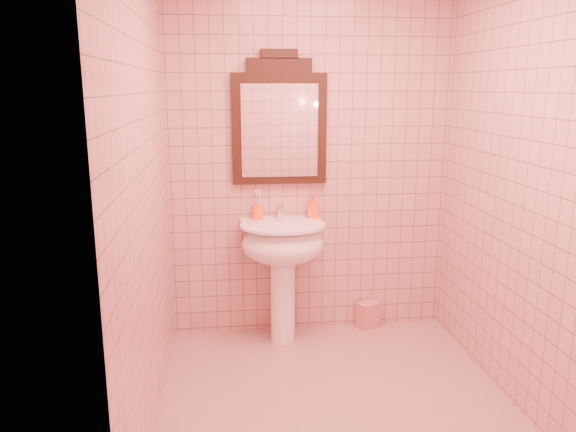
{
  "coord_description": "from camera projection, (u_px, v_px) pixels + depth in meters",
  "views": [
    {
      "loc": [
        -0.6,
        -2.8,
        1.77
      ],
      "look_at": [
        -0.22,
        0.55,
        0.99
      ],
      "focal_mm": 35.0,
      "sensor_mm": 36.0,
      "label": 1
    }
  ],
  "objects": [
    {
      "name": "faucet",
      "position": [
        281.0,
        211.0,
        3.92
      ],
      "size": [
        0.04,
        0.16,
        0.11
      ],
      "color": "white",
      "rests_on": "pedestal_sink"
    },
    {
      "name": "pedestal_sink",
      "position": [
        283.0,
        252.0,
        3.84
      ],
      "size": [
        0.58,
        0.58,
        0.86
      ],
      "color": "white",
      "rests_on": "floor"
    },
    {
      "name": "mirror",
      "position": [
        279.0,
        123.0,
        3.84
      ],
      "size": [
        0.65,
        0.06,
        0.91
      ],
      "color": "black",
      "rests_on": "back_wall"
    },
    {
      "name": "towel",
      "position": [
        368.0,
        315.0,
        4.21
      ],
      "size": [
        0.19,
        0.16,
        0.2
      ],
      "primitive_type": "cube",
      "rotation": [
        0.0,
        0.0,
        0.43
      ],
      "color": "#D7827E",
      "rests_on": "floor"
    },
    {
      "name": "soap_dispenser",
      "position": [
        313.0,
        206.0,
        3.95
      ],
      "size": [
        0.08,
        0.08,
        0.17
      ],
      "primitive_type": "imported",
      "rotation": [
        0.0,
        0.0,
        -0.05
      ],
      "color": "#F45B14",
      "rests_on": "pedestal_sink"
    },
    {
      "name": "toothbrush_cup",
      "position": [
        257.0,
        212.0,
        3.91
      ],
      "size": [
        0.08,
        0.08,
        0.19
      ],
      "rotation": [
        0.0,
        0.0,
        -0.42
      ],
      "color": "#FA5E15",
      "rests_on": "pedestal_sink"
    },
    {
      "name": "back_wall",
      "position": [
        310.0,
        162.0,
        3.96
      ],
      "size": [
        2.0,
        0.02,
        2.5
      ],
      "primitive_type": "cube",
      "color": "#CB968D",
      "rests_on": "floor"
    },
    {
      "name": "floor",
      "position": [
        338.0,
        407.0,
        3.18
      ],
      "size": [
        2.2,
        2.2,
        0.0
      ],
      "primitive_type": "plane",
      "color": "tan",
      "rests_on": "ground"
    }
  ]
}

